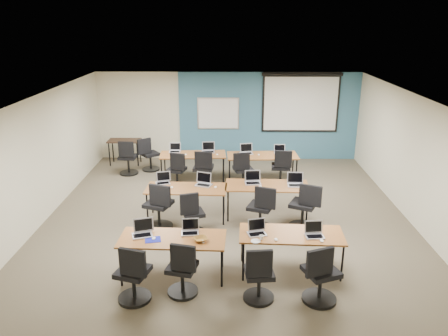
{
  "coord_description": "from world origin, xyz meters",
  "views": [
    {
      "loc": [
        0.05,
        -8.75,
        4.22
      ],
      "look_at": [
        -0.07,
        0.4,
        1.07
      ],
      "focal_mm": 35.0,
      "sensor_mm": 36.0,
      "label": 1
    }
  ],
  "objects_px": {
    "training_table_front_right": "(291,236)",
    "task_chair_8": "(177,173)",
    "laptop_8": "(175,150)",
    "laptop_11": "(280,151)",
    "laptop_9": "(208,149)",
    "spare_chair_a": "(149,157)",
    "training_table_mid_left": "(186,190)",
    "training_table_back_left": "(193,156)",
    "task_chair_3": "(320,279)",
    "whiteboard": "(218,114)",
    "laptop_4": "(163,180)",
    "training_table_mid_right": "(267,187)",
    "laptop_6": "(253,180)",
    "task_chair_2": "(259,279)",
    "task_chair_11": "(281,171)",
    "utility_table": "(124,143)",
    "projector_screen": "(301,100)",
    "task_chair_7": "(304,210)",
    "spare_chair_b": "(128,160)",
    "laptop_3": "(314,232)",
    "training_table_back_right": "(262,156)",
    "task_chair_10": "(243,173)",
    "task_chair_4": "(159,210)",
    "training_table_front_left": "(173,240)",
    "task_chair_0": "(133,278)",
    "laptop_2": "(257,230)",
    "task_chair_1": "(183,273)",
    "laptop_7": "(296,182)",
    "task_chair_9": "(204,172)",
    "laptop_1": "(190,230)",
    "laptop_0": "(143,231)",
    "task_chair_5": "(192,217)",
    "laptop_5": "(204,182)"
  },
  "relations": [
    {
      "from": "task_chair_4",
      "to": "laptop_9",
      "type": "distance_m",
      "value": 3.35
    },
    {
      "from": "training_table_front_left",
      "to": "training_table_mid_left",
      "type": "xyz_separation_m",
      "value": [
        0.01,
        2.28,
        -0.0
      ]
    },
    {
      "from": "task_chair_3",
      "to": "laptop_8",
      "type": "distance_m",
      "value": 6.41
    },
    {
      "from": "task_chair_7",
      "to": "training_table_mid_right",
      "type": "bearing_deg",
      "value": 162.99
    },
    {
      "from": "task_chair_9",
      "to": "task_chair_11",
      "type": "xyz_separation_m",
      "value": [
        2.03,
        0.13,
        -0.0
      ]
    },
    {
      "from": "laptop_8",
      "to": "task_chair_9",
      "type": "distance_m",
      "value": 1.23
    },
    {
      "from": "laptop_9",
      "to": "task_chair_11",
      "type": "bearing_deg",
      "value": -25.27
    },
    {
      "from": "training_table_mid_left",
      "to": "task_chair_3",
      "type": "xyz_separation_m",
      "value": [
        2.34,
        -2.99,
        -0.26
      ]
    },
    {
      "from": "training_table_mid_left",
      "to": "task_chair_7",
      "type": "height_order",
      "value": "task_chair_7"
    },
    {
      "from": "projector_screen",
      "to": "training_table_front_right",
      "type": "bearing_deg",
      "value": -99.54
    },
    {
      "from": "laptop_9",
      "to": "spare_chair_a",
      "type": "height_order",
      "value": "laptop_9"
    },
    {
      "from": "task_chair_2",
      "to": "projector_screen",
      "type": "bearing_deg",
      "value": 71.4
    },
    {
      "from": "training_table_mid_right",
      "to": "laptop_6",
      "type": "relative_size",
      "value": 5.24
    },
    {
      "from": "whiteboard",
      "to": "training_table_back_right",
      "type": "height_order",
      "value": "whiteboard"
    },
    {
      "from": "training_table_front_left",
      "to": "task_chair_7",
      "type": "xyz_separation_m",
      "value": [
        2.52,
        1.82,
        -0.25
      ]
    },
    {
      "from": "training_table_front_right",
      "to": "task_chair_0",
      "type": "xyz_separation_m",
      "value": [
        -2.54,
        -0.91,
        -0.27
      ]
    },
    {
      "from": "laptop_4",
      "to": "laptop_0",
      "type": "bearing_deg",
      "value": -105.7
    },
    {
      "from": "whiteboard",
      "to": "training_table_back_right",
      "type": "xyz_separation_m",
      "value": [
        1.24,
        -1.95,
        -0.76
      ]
    },
    {
      "from": "training_table_back_left",
      "to": "spare_chair_a",
      "type": "xyz_separation_m",
      "value": [
        -1.34,
        0.73,
        -0.28
      ]
    },
    {
      "from": "task_chair_1",
      "to": "spare_chair_b",
      "type": "height_order",
      "value": "spare_chair_b"
    },
    {
      "from": "training_table_mid_left",
      "to": "laptop_6",
      "type": "bearing_deg",
      "value": 14.88
    },
    {
      "from": "training_table_front_right",
      "to": "laptop_2",
      "type": "relative_size",
      "value": 5.79
    },
    {
      "from": "training_table_front_left",
      "to": "training_table_back_left",
      "type": "bearing_deg",
      "value": 92.68
    },
    {
      "from": "utility_table",
      "to": "projector_screen",
      "type": "bearing_deg",
      "value": 5.26
    },
    {
      "from": "task_chair_1",
      "to": "laptop_7",
      "type": "height_order",
      "value": "laptop_7"
    },
    {
      "from": "task_chair_0",
      "to": "task_chair_7",
      "type": "distance_m",
      "value": 3.97
    },
    {
      "from": "laptop_1",
      "to": "training_table_back_right",
      "type": "bearing_deg",
      "value": 64.99
    },
    {
      "from": "training_table_front_right",
      "to": "task_chair_8",
      "type": "distance_m",
      "value": 4.7
    },
    {
      "from": "training_table_front_left",
      "to": "task_chair_2",
      "type": "height_order",
      "value": "task_chair_2"
    },
    {
      "from": "training_table_mid_left",
      "to": "task_chair_1",
      "type": "bearing_deg",
      "value": -83.7
    },
    {
      "from": "laptop_5",
      "to": "task_chair_11",
      "type": "bearing_deg",
      "value": 62.31
    },
    {
      "from": "laptop_9",
      "to": "spare_chair_b",
      "type": "xyz_separation_m",
      "value": [
        -2.29,
        0.15,
        -0.38
      ]
    },
    {
      "from": "training_table_front_left",
      "to": "laptop_8",
      "type": "bearing_deg",
      "value": 98.55
    },
    {
      "from": "task_chair_10",
      "to": "utility_table",
      "type": "xyz_separation_m",
      "value": [
        -3.51,
        1.96,
        0.25
      ]
    },
    {
      "from": "laptop_8",
      "to": "spare_chair_b",
      "type": "bearing_deg",
      "value": 172.77
    },
    {
      "from": "laptop_6",
      "to": "task_chair_3",
      "type": "bearing_deg",
      "value": -80.37
    },
    {
      "from": "laptop_3",
      "to": "training_table_back_right",
      "type": "bearing_deg",
      "value": 91.21
    },
    {
      "from": "laptop_0",
      "to": "spare_chair_b",
      "type": "distance_m",
      "value": 5.24
    },
    {
      "from": "laptop_8",
      "to": "laptop_11",
      "type": "bearing_deg",
      "value": -3.3
    },
    {
      "from": "task_chair_5",
      "to": "laptop_5",
      "type": "bearing_deg",
      "value": 60.88
    },
    {
      "from": "task_chair_9",
      "to": "task_chair_10",
      "type": "relative_size",
      "value": 1.03
    },
    {
      "from": "task_chair_8",
      "to": "task_chair_11",
      "type": "xyz_separation_m",
      "value": [
        2.73,
        0.1,
        0.03
      ]
    },
    {
      "from": "projector_screen",
      "to": "laptop_1",
      "type": "relative_size",
      "value": 8.07
    },
    {
      "from": "training_table_mid_left",
      "to": "spare_chair_a",
      "type": "relative_size",
      "value": 1.77
    },
    {
      "from": "whiteboard",
      "to": "laptop_4",
      "type": "height_order",
      "value": "whiteboard"
    },
    {
      "from": "task_chair_7",
      "to": "spare_chair_b",
      "type": "distance_m",
      "value": 5.55
    },
    {
      "from": "spare_chair_b",
      "to": "laptop_4",
      "type": "bearing_deg",
      "value": -57.29
    },
    {
      "from": "task_chair_1",
      "to": "task_chair_10",
      "type": "xyz_separation_m",
      "value": [
        1.08,
        4.69,
        0.01
      ]
    },
    {
      "from": "laptop_1",
      "to": "task_chair_11",
      "type": "distance_m",
      "value": 4.58
    },
    {
      "from": "task_chair_2",
      "to": "task_chair_11",
      "type": "relative_size",
      "value": 0.95
    }
  ]
}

